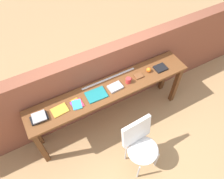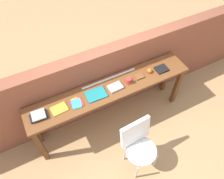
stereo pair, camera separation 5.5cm
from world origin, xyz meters
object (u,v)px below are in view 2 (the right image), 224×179
object	(u,v)px
pamphlet_pile_colourful	(76,103)
book_repair_rightmost	(161,69)
leather_journal_brown	(139,77)
mug	(129,81)
chair_white_moulded	(139,145)
sports_ball_small	(150,71)
book_open_centre	(96,94)
magazine_cycling	(59,109)
book_stack_leftmost	(39,116)

from	to	relation	value
pamphlet_pile_colourful	book_repair_rightmost	world-z (taller)	book_repair_rightmost
leather_journal_brown	book_repair_rightmost	size ratio (longest dim) A/B	0.69
pamphlet_pile_colourful	mug	xyz separation A→B (m)	(0.81, 0.00, 0.04)
chair_white_moulded	sports_ball_small	size ratio (longest dim) A/B	12.10
pamphlet_pile_colourful	book_open_centre	xyz separation A→B (m)	(0.30, 0.02, 0.00)
book_repair_rightmost	book_open_centre	bearing A→B (deg)	179.75
leather_journal_brown	mug	bearing A→B (deg)	-172.66
pamphlet_pile_colourful	mug	distance (m)	0.82
mug	sports_ball_small	size ratio (longest dim) A/B	1.49
chair_white_moulded	pamphlet_pile_colourful	size ratio (longest dim) A/B	4.41
magazine_cycling	leather_journal_brown	size ratio (longest dim) A/B	1.64
pamphlet_pile_colourful	sports_ball_small	size ratio (longest dim) A/B	2.74
chair_white_moulded	sports_ball_small	world-z (taller)	sports_ball_small
magazine_cycling	book_repair_rightmost	xyz separation A→B (m)	(1.63, -0.02, 0.01)
book_open_centre	mug	bearing A→B (deg)	0.17
magazine_cycling	book_open_centre	distance (m)	0.54
book_stack_leftmost	sports_ball_small	bearing A→B (deg)	0.39
pamphlet_pile_colourful	book_stack_leftmost	bearing A→B (deg)	177.10
magazine_cycling	book_repair_rightmost	distance (m)	1.63
chair_white_moulded	leather_journal_brown	xyz separation A→B (m)	(0.45, 0.80, 0.37)
book_open_centre	magazine_cycling	bearing A→B (deg)	-178.63
book_open_centre	sports_ball_small	xyz separation A→B (m)	(0.90, 0.02, 0.03)
chair_white_moulded	magazine_cycling	bearing A→B (deg)	135.24
book_open_centre	sports_ball_small	distance (m)	0.90
chair_white_moulded	sports_ball_small	xyz separation A→B (m)	(0.63, 0.81, 0.39)
book_stack_leftmost	magazine_cycling	size ratio (longest dim) A/B	1.05
magazine_cycling	mug	distance (m)	1.05
book_open_centre	book_repair_rightmost	size ratio (longest dim) A/B	1.52
pamphlet_pile_colourful	mug	size ratio (longest dim) A/B	1.84
book_stack_leftmost	leather_journal_brown	xyz separation A→B (m)	(1.52, -0.00, -0.01)
chair_white_moulded	book_open_centre	distance (m)	0.91
chair_white_moulded	book_stack_leftmost	bearing A→B (deg)	143.28
sports_ball_small	book_repair_rightmost	world-z (taller)	sports_ball_small
book_stack_leftmost	book_open_centre	distance (m)	0.81
chair_white_moulded	mug	size ratio (longest dim) A/B	8.10
chair_white_moulded	book_repair_rightmost	distance (m)	1.20
chair_white_moulded	pamphlet_pile_colourful	bearing A→B (deg)	126.03
pamphlet_pile_colourful	book_repair_rightmost	bearing A→B (deg)	0.03
pamphlet_pile_colourful	book_open_centre	distance (m)	0.30
pamphlet_pile_colourful	sports_ball_small	world-z (taller)	sports_ball_small
book_stack_leftmost	pamphlet_pile_colourful	xyz separation A→B (m)	(0.51, -0.03, -0.02)
leather_journal_brown	sports_ball_small	bearing A→B (deg)	4.47
book_stack_leftmost	chair_white_moulded	bearing A→B (deg)	-36.72
mug	book_repair_rightmost	distance (m)	0.58
sports_ball_small	book_repair_rightmost	xyz separation A→B (m)	(0.20, -0.04, -0.02)
chair_white_moulded	mug	xyz separation A→B (m)	(0.25, 0.78, 0.40)
book_open_centre	leather_journal_brown	distance (m)	0.71
pamphlet_pile_colourful	leather_journal_brown	size ratio (longest dim) A/B	1.56
book_open_centre	book_repair_rightmost	bearing A→B (deg)	1.02
pamphlet_pile_colourful	leather_journal_brown	xyz separation A→B (m)	(1.01, 0.02, 0.00)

